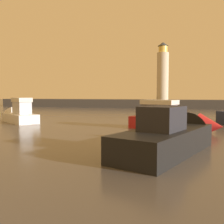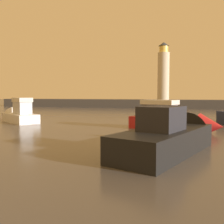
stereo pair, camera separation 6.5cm
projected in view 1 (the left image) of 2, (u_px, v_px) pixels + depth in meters
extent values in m
plane|color=#4C4742|center=(130.00, 120.00, 28.84)|extent=(220.00, 220.00, 0.00)
cube|color=#423F3D|center=(159.00, 104.00, 54.47)|extent=(73.86, 4.76, 1.75)
cylinder|color=beige|center=(163.00, 76.00, 53.88)|extent=(2.38, 2.38, 9.63)
cylinder|color=#F2CC59|center=(163.00, 49.00, 53.51)|extent=(1.79, 1.79, 1.35)
cone|color=#33383D|center=(163.00, 44.00, 53.44)|extent=(2.15, 2.15, 0.77)
cube|color=white|center=(20.00, 118.00, 26.34)|extent=(5.35, 4.49, 0.88)
cone|color=white|center=(10.00, 116.00, 28.67)|extent=(2.59, 2.63, 1.95)
cube|color=silver|center=(22.00, 108.00, 25.80)|extent=(2.36, 2.13, 1.19)
cube|color=silver|center=(22.00, 100.00, 25.75)|extent=(2.59, 2.34, 0.42)
cube|color=black|center=(166.00, 141.00, 12.42)|extent=(4.49, 7.35, 1.17)
cone|color=black|center=(194.00, 131.00, 15.73)|extent=(2.88, 2.79, 2.31)
cube|color=#232328|center=(162.00, 118.00, 11.97)|extent=(2.17, 2.47, 1.11)
cube|color=#B21E1E|center=(166.00, 124.00, 20.91)|extent=(6.33, 3.83, 0.99)
cone|color=#B21E1E|center=(211.00, 126.00, 18.81)|extent=(2.18, 2.24, 1.78)
cube|color=#595960|center=(159.00, 111.00, 21.23)|extent=(2.86, 2.20, 1.03)
cube|color=silver|center=(159.00, 102.00, 21.18)|extent=(3.14, 2.42, 0.36)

